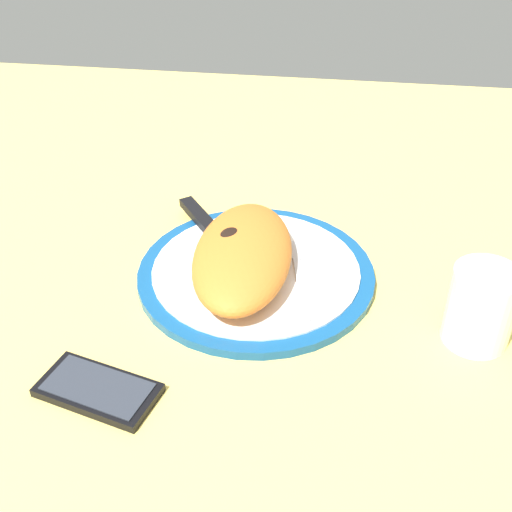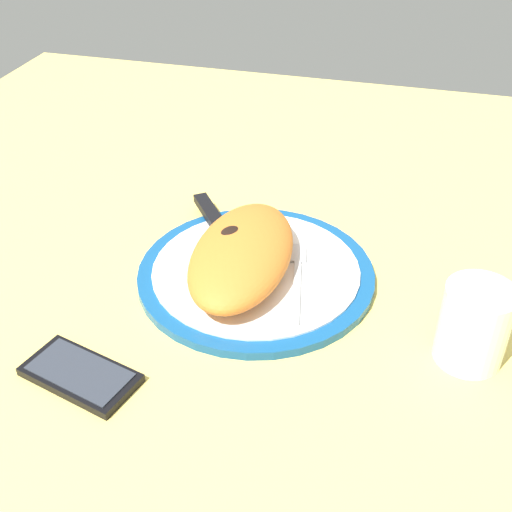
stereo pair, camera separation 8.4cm
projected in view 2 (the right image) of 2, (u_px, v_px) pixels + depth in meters
ground_plane at (256, 286)px, 87.08cm from camera, size 150.00×150.00×3.00cm
plate at (256, 273)px, 85.78cm from camera, size 31.27×31.27×1.51cm
calzone at (242, 254)px, 83.13cm from camera, size 24.29×13.16×5.61cm
fork at (297, 274)px, 84.00cm from camera, size 16.52×4.61×0.40cm
knife at (218, 225)px, 92.92cm from camera, size 20.51×16.02×1.20cm
smartphone at (80, 375)px, 71.03cm from camera, size 9.54×14.06×1.16cm
water_glass at (473, 329)px, 71.76cm from camera, size 7.73×7.73×9.57cm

